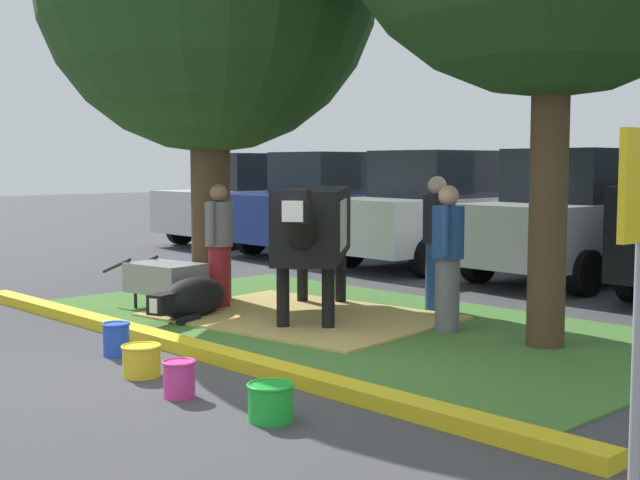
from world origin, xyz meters
TOP-DOWN VIEW (x-y plane):
  - ground_plane at (0.00, 0.00)m, footprint 80.00×80.00m
  - grass_island at (-0.59, 2.21)m, footprint 7.52×4.07m
  - curb_yellow at (-0.59, 0.03)m, footprint 8.72×0.24m
  - hay_bedding at (-1.16, 2.02)m, footprint 3.47×2.77m
  - cow_holstein at (-1.08, 2.14)m, footprint 2.34×2.61m
  - calf_lying at (-2.02, 1.09)m, footprint 0.83×1.33m
  - person_handler at (-0.37, 3.52)m, footprint 0.45×0.34m
  - person_visitor_near at (-2.31, 1.70)m, footprint 0.34×0.48m
  - person_visitor_far at (0.54, 2.57)m, footprint 0.34×0.47m
  - wheelbarrow at (-2.72, 1.21)m, footprint 1.62×0.73m
  - bucket_blue at (-0.94, -0.52)m, footprint 0.27×0.27m
  - bucket_yellow at (-0.10, -0.76)m, footprint 0.34×0.34m
  - bucket_pink at (0.65, -0.90)m, footprint 0.27×0.27m
  - bucket_green at (1.60, -0.77)m, footprint 0.34×0.34m
  - sedan_silver at (-8.80, 7.59)m, footprint 2.12×4.45m
  - sedan_blue at (-6.04, 7.37)m, footprint 2.12×4.45m
  - hatchback_white at (-3.27, 7.31)m, footprint 2.12×4.45m
  - sedan_red at (-0.60, 7.39)m, footprint 2.12×4.45m

SIDE VIEW (x-z plane):
  - ground_plane at x=0.00m, z-range 0.00..0.00m
  - grass_island at x=-0.59m, z-range 0.00..0.02m
  - hay_bedding at x=-1.16m, z-range 0.01..0.04m
  - curb_yellow at x=-0.59m, z-range 0.00..0.12m
  - bucket_green at x=1.60m, z-range 0.01..0.27m
  - bucket_yellow at x=-0.10m, z-range 0.01..0.28m
  - bucket_pink at x=0.65m, z-range 0.01..0.29m
  - bucket_blue at x=-0.94m, z-range 0.01..0.32m
  - calf_lying at x=-2.02m, z-range 0.00..0.48m
  - wheelbarrow at x=-2.72m, z-range 0.07..0.70m
  - person_visitor_near at x=-2.31m, z-range 0.05..1.60m
  - person_visitor_far at x=0.54m, z-range 0.05..1.63m
  - person_handler at x=-0.37m, z-range 0.06..1.71m
  - sedan_silver at x=-8.80m, z-range -0.03..1.99m
  - sedan_blue at x=-6.04m, z-range -0.03..1.99m
  - hatchback_white at x=-3.27m, z-range -0.03..1.99m
  - sedan_red at x=-0.60m, z-range -0.03..1.99m
  - cow_holstein at x=-1.08m, z-range 0.32..1.87m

